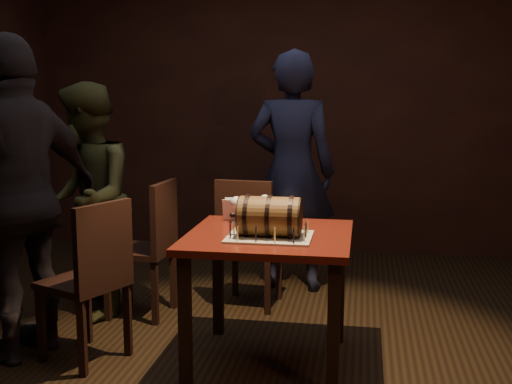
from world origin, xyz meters
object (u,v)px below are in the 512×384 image
at_px(wine_glass_right, 290,204).
at_px(chair_left_front, 92,273).
at_px(barrel_cake, 270,216).
at_px(person_back, 292,172).
at_px(wine_glass_left, 236,204).
at_px(chair_back, 248,236).
at_px(person_left_front, 20,198).
at_px(pint_of_ale, 252,214).
at_px(person_left_rear, 87,201).
at_px(wine_glass_mid, 265,202).
at_px(pub_table, 269,253).
at_px(chair_left_rear, 151,241).

bearing_deg(wine_glass_right, chair_left_front, -157.45).
relative_size(barrel_cake, person_back, 0.21).
xyz_separation_m(wine_glass_left, chair_left_front, (-0.74, -0.41, -0.35)).
bearing_deg(chair_back, person_left_front, -138.92).
distance_m(barrel_cake, wine_glass_left, 0.44).
bearing_deg(pint_of_ale, person_left_rear, 161.88).
bearing_deg(chair_left_front, person_back, 59.26).
bearing_deg(chair_back, person_left_rear, -163.55).
height_order(chair_back, person_back, person_back).
distance_m(wine_glass_left, person_left_front, 1.24).
height_order(wine_glass_left, wine_glass_mid, same).
height_order(pub_table, chair_back, chair_back).
xyz_separation_m(wine_glass_right, person_back, (-0.12, 1.14, 0.05)).
bearing_deg(barrel_cake, chair_back, 106.94).
bearing_deg(wine_glass_right, barrel_cake, -99.61).
bearing_deg(person_left_front, pub_table, 115.89).
relative_size(pub_table, barrel_cake, 2.33).
height_order(chair_left_rear, person_back, person_back).
bearing_deg(pub_table, wine_glass_mid, 102.68).
distance_m(wine_glass_right, person_left_rear, 1.44).
distance_m(wine_glass_mid, pint_of_ale, 0.17).
bearing_deg(chair_left_rear, person_left_rear, -172.09).
distance_m(chair_back, person_left_rear, 1.12).
height_order(pub_table, chair_left_rear, chair_left_rear).
bearing_deg(chair_left_rear, wine_glass_right, -19.66).
xyz_separation_m(wine_glass_left, chair_left_rear, (-0.67, 0.38, -0.35)).
bearing_deg(person_back, person_left_rear, 35.97).
bearing_deg(pint_of_ale, wine_glass_mid, 71.22).
bearing_deg(wine_glass_mid, person_back, 87.93).
xyz_separation_m(wine_glass_mid, wine_glass_right, (0.16, -0.06, 0.00)).
relative_size(pub_table, chair_left_rear, 0.97).
xyz_separation_m(chair_left_rear, person_left_front, (-0.51, -0.74, 0.40)).
xyz_separation_m(chair_back, chair_left_rear, (-0.62, -0.25, 0.00)).
relative_size(pint_of_ale, chair_left_front, 0.16).
height_order(wine_glass_right, chair_left_front, chair_left_front).
relative_size(barrel_cake, chair_left_rear, 0.42).
xyz_separation_m(chair_left_rear, chair_left_front, (-0.07, -0.79, 0.00)).
height_order(wine_glass_right, person_left_front, person_left_front).
distance_m(pub_table, wine_glass_right, 0.37).
bearing_deg(chair_left_front, wine_glass_left, 28.92).
height_order(wine_glass_mid, person_left_rear, person_left_rear).
distance_m(chair_left_rear, chair_left_front, 0.79).
height_order(wine_glass_mid, chair_back, chair_back).
height_order(pint_of_ale, chair_left_rear, chair_left_rear).
xyz_separation_m(pint_of_ale, chair_back, (-0.15, 0.70, -0.30)).
distance_m(pint_of_ale, chair_back, 0.78).
bearing_deg(wine_glass_right, wine_glass_left, -174.58).
xyz_separation_m(chair_left_front, person_back, (0.94, 1.58, 0.39)).
bearing_deg(wine_glass_mid, barrel_cake, -78.09).
distance_m(person_left_rear, person_left_front, 0.70).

